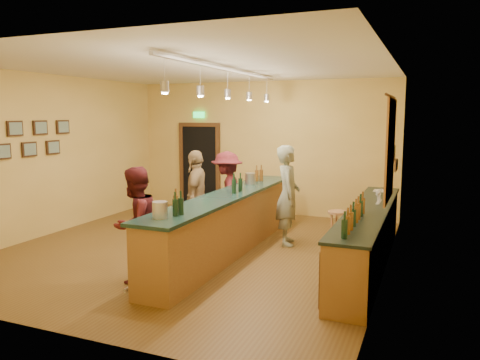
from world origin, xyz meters
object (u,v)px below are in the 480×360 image
at_px(back_counter, 368,236).
at_px(bartender, 288,195).
at_px(customer_b, 196,196).
at_px(customer_a, 136,224).
at_px(tasting_bar, 228,219).
at_px(customer_c, 227,193).
at_px(bar_stool, 338,219).

xyz_separation_m(back_counter, bartender, (-1.55, 0.77, 0.44)).
bearing_deg(customer_b, customer_a, -12.65).
bearing_deg(back_counter, bartender, 153.70).
relative_size(tasting_bar, customer_b, 2.92).
bearing_deg(back_counter, customer_c, 160.61).
height_order(tasting_bar, customer_c, customer_c).
bearing_deg(customer_b, bar_stool, 81.43).
xyz_separation_m(customer_b, bar_stool, (2.59, 0.38, -0.30)).
bearing_deg(tasting_bar, bar_stool, 25.86).
xyz_separation_m(back_counter, bar_stool, (-0.61, 0.66, 0.09)).
xyz_separation_m(bartender, customer_c, (-1.34, 0.25, -0.08)).
bearing_deg(bar_stool, customer_b, -171.54).
bearing_deg(bartender, customer_c, 61.21).
xyz_separation_m(bartender, customer_b, (-1.64, -0.49, -0.05)).
distance_m(bartender, customer_b, 1.71).
bearing_deg(customer_c, customer_a, -18.99).
bearing_deg(customer_b, back_counter, 68.02).
height_order(back_counter, customer_c, customer_c).
height_order(customer_a, customer_c, customer_c).
bearing_deg(customer_c, customer_b, -38.53).
height_order(customer_b, customer_c, customer_b).
relative_size(tasting_bar, customer_c, 3.04).
bearing_deg(bartender, customer_b, 88.47).
relative_size(customer_a, customer_c, 0.99).
bearing_deg(tasting_bar, customer_c, 114.56).
relative_size(back_counter, customer_b, 2.61).
bearing_deg(customer_a, customer_c, -178.99).
bearing_deg(customer_a, back_counter, 126.16).
relative_size(back_counter, bartender, 2.46).
bearing_deg(customer_b, bartender, 89.64).
height_order(tasting_bar, customer_b, customer_b).
bearing_deg(back_counter, customer_b, 175.05).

